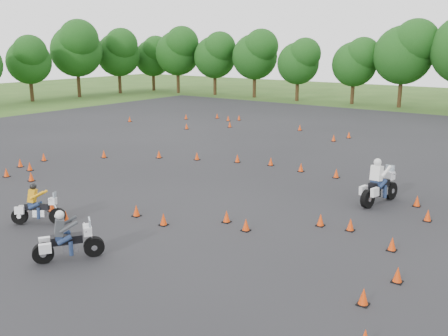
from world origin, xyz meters
TOP-DOWN VIEW (x-y plane):
  - ground at (0.00, 0.00)m, footprint 140.00×140.00m
  - asphalt_pad at (0.00, 6.00)m, footprint 62.00×62.00m
  - traffic_cones at (0.33, 5.74)m, footprint 35.98×33.14m
  - rider_grey at (0.27, -4.71)m, footprint 1.79×2.20m
  - rider_yellow at (-3.32, -3.40)m, footprint 1.97×1.72m
  - rider_white at (6.26, 6.72)m, footprint 1.32×2.69m

SIDE VIEW (x-z plane):
  - ground at x=0.00m, z-range 0.00..0.00m
  - asphalt_pad at x=0.00m, z-range 0.01..0.01m
  - traffic_cones at x=0.33m, z-range 0.01..0.46m
  - rider_yellow at x=-3.32m, z-range 0.00..1.56m
  - rider_grey at x=0.27m, z-range 0.00..1.70m
  - rider_white at x=6.26m, z-range 0.00..1.99m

